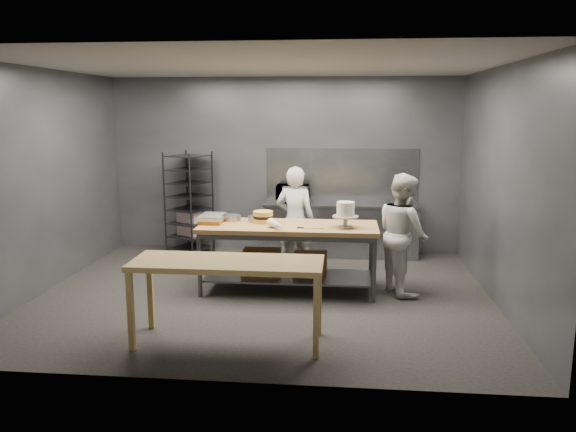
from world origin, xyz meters
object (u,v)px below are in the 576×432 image
at_px(near_counter, 227,269).
at_px(frosted_cake_stand, 346,212).
at_px(microwave, 293,194).
at_px(speed_rack, 189,204).
at_px(chef_behind, 295,221).
at_px(work_table, 286,250).
at_px(layer_cake, 263,217).
at_px(chef_right, 403,234).

height_order(near_counter, frosted_cake_stand, frosted_cake_stand).
xyz_separation_m(near_counter, microwave, (0.34, 3.79, 0.24)).
bearing_deg(near_counter, speed_rack, 111.16).
distance_m(chef_behind, frosted_cake_stand, 1.24).
distance_m(near_counter, speed_rack, 3.98).
relative_size(work_table, frosted_cake_stand, 6.98).
relative_size(chef_behind, microwave, 3.01).
bearing_deg(near_counter, layer_cake, 86.89).
distance_m(microwave, layer_cake, 1.88).
relative_size(work_table, chef_right, 1.48).
relative_size(speed_rack, chef_behind, 1.07).
bearing_deg(chef_right, work_table, 71.08).
bearing_deg(frosted_cake_stand, near_counter, -125.95).
xyz_separation_m(speed_rack, frosted_cake_stand, (2.67, -2.02, 0.28)).
height_order(chef_behind, layer_cake, chef_behind).
distance_m(frosted_cake_stand, layer_cake, 1.16).
distance_m(work_table, microwave, 2.03).
relative_size(speed_rack, chef_right, 1.08).
xyz_separation_m(work_table, chef_behind, (0.06, 0.82, 0.24)).
relative_size(chef_behind, chef_right, 1.00).
distance_m(near_counter, frosted_cake_stand, 2.12).
xyz_separation_m(speed_rack, chef_behind, (1.92, -1.07, -0.04)).
bearing_deg(microwave, frosted_cake_stand, -67.12).
xyz_separation_m(chef_behind, layer_cake, (-0.38, -0.71, 0.18)).
bearing_deg(layer_cake, work_table, -18.40).
bearing_deg(work_table, speed_rack, 134.56).
xyz_separation_m(near_counter, chef_behind, (0.49, 2.64, 0.00)).
relative_size(chef_behind, frosted_cake_stand, 4.75).
height_order(chef_right, microwave, chef_right).
height_order(microwave, frosted_cake_stand, frosted_cake_stand).
xyz_separation_m(chef_behind, microwave, (-0.14, 1.15, 0.23)).
relative_size(chef_behind, layer_cake, 6.02).
relative_size(frosted_cake_stand, layer_cake, 1.27).
bearing_deg(layer_cake, speed_rack, 130.78).
bearing_deg(speed_rack, microwave, 2.57).
bearing_deg(microwave, chef_right, -48.82).
bearing_deg(speed_rack, chef_right, -27.82).
bearing_deg(chef_behind, near_counter, 92.52).
relative_size(near_counter, microwave, 3.69).
height_order(work_table, speed_rack, speed_rack).
height_order(chef_right, layer_cake, chef_right).
distance_m(speed_rack, chef_behind, 2.20).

